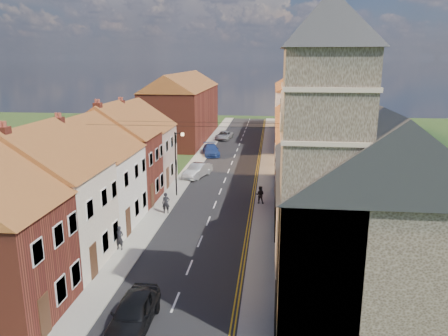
# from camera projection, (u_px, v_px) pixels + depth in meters

# --- Properties ---
(ground) EXTENTS (160.00, 160.00, 0.00)m
(ground) POSITION_uv_depth(u_px,v_px,m) (166.00, 324.00, 21.28)
(ground) COLOR #23401B
(ground) RESTS_ON ground
(road) EXTENTS (7.00, 90.00, 0.02)m
(road) POSITION_uv_depth(u_px,v_px,m) (229.00, 171.00, 50.18)
(road) COLOR black
(road) RESTS_ON ground
(pavement_left) EXTENTS (1.80, 90.00, 0.12)m
(pavement_left) POSITION_uv_depth(u_px,v_px,m) (191.00, 170.00, 50.65)
(pavement_left) COLOR #ACA99D
(pavement_left) RESTS_ON ground
(pavement_right) EXTENTS (1.80, 90.00, 0.12)m
(pavement_right) POSITION_uv_depth(u_px,v_px,m) (267.00, 172.00, 49.69)
(pavement_right) COLOR #ACA99D
(pavement_right) RESTS_ON ground
(church) EXTENTS (11.25, 14.25, 15.20)m
(church) POSITION_uv_depth(u_px,v_px,m) (360.00, 196.00, 22.03)
(church) COLOR #3C342A
(church) RESTS_ON ground
(cottage_r_tudor) EXTENTS (8.30, 5.20, 9.00)m
(cottage_r_tudor) POSITION_uv_depth(u_px,v_px,m) (332.00, 175.00, 31.42)
(cottage_r_tudor) COLOR #F4E7CD
(cottage_r_tudor) RESTS_ON ground
(cottage_r_white_near) EXTENTS (8.30, 6.00, 9.00)m
(cottage_r_white_near) POSITION_uv_depth(u_px,v_px,m) (324.00, 158.00, 36.62)
(cottage_r_white_near) COLOR maroon
(cottage_r_white_near) RESTS_ON ground
(cottage_r_cream_mid) EXTENTS (8.30, 5.20, 9.00)m
(cottage_r_cream_mid) POSITION_uv_depth(u_px,v_px,m) (318.00, 146.00, 41.82)
(cottage_r_cream_mid) COLOR #F4E7CD
(cottage_r_cream_mid) RESTS_ON ground
(cottage_r_pink) EXTENTS (8.30, 6.00, 9.00)m
(cottage_r_pink) POSITION_uv_depth(u_px,v_px,m) (313.00, 136.00, 47.02)
(cottage_r_pink) COLOR white
(cottage_r_pink) RESTS_ON ground
(cottage_r_white_far) EXTENTS (8.30, 5.20, 9.00)m
(cottage_r_white_far) POSITION_uv_depth(u_px,v_px,m) (310.00, 128.00, 52.22)
(cottage_r_white_far) COLOR white
(cottage_r_white_far) RESTS_ON ground
(cottage_r_cream_far) EXTENTS (8.30, 6.00, 9.00)m
(cottage_r_cream_far) POSITION_uv_depth(u_px,v_px,m) (306.00, 122.00, 57.43)
(cottage_r_cream_far) COLOR #F4E7CD
(cottage_r_cream_far) RESTS_ON ground
(cottage_l_cream) EXTENTS (8.30, 6.30, 9.10)m
(cottage_l_cream) POSITION_uv_depth(u_px,v_px,m) (36.00, 195.00, 26.52)
(cottage_l_cream) COLOR #F4E7CD
(cottage_l_cream) RESTS_ON ground
(cottage_l_white) EXTENTS (8.30, 6.90, 8.80)m
(cottage_l_white) POSITION_uv_depth(u_px,v_px,m) (81.00, 171.00, 32.73)
(cottage_l_white) COLOR white
(cottage_l_white) RESTS_ON ground
(cottage_l_brick_mid) EXTENTS (8.30, 5.70, 9.10)m
(cottage_l_brick_mid) POSITION_uv_depth(u_px,v_px,m) (111.00, 152.00, 38.57)
(cottage_l_brick_mid) COLOR maroon
(cottage_l_brick_mid) RESTS_ON ground
(cottage_l_pink) EXTENTS (8.30, 6.30, 8.80)m
(cottage_l_pink) POSITION_uv_depth(u_px,v_px,m) (131.00, 142.00, 44.20)
(cottage_l_pink) COLOR tan
(cottage_l_pink) RESTS_ON ground
(block_right_far) EXTENTS (8.30, 24.20, 10.50)m
(block_right_far) POSITION_uv_depth(u_px,v_px,m) (300.00, 104.00, 71.97)
(block_right_far) COLOR #F4E7CD
(block_right_far) RESTS_ON ground
(block_left_far) EXTENTS (8.30, 24.20, 10.50)m
(block_left_far) POSITION_uv_depth(u_px,v_px,m) (183.00, 106.00, 69.17)
(block_left_far) COLOR maroon
(block_left_far) RESTS_ON ground
(lamppost) EXTENTS (0.88, 0.15, 6.00)m
(lamppost) POSITION_uv_depth(u_px,v_px,m) (177.00, 160.00, 40.10)
(lamppost) COLOR black
(lamppost) RESTS_ON pavement_left
(car_near) EXTENTS (1.88, 4.59, 1.56)m
(car_near) POSITION_uv_depth(u_px,v_px,m) (133.00, 312.00, 20.92)
(car_near) COLOR black
(car_near) RESTS_ON ground
(car_mid) EXTENTS (2.88, 4.79, 1.49)m
(car_mid) POSITION_uv_depth(u_px,v_px,m) (197.00, 170.00, 47.48)
(car_mid) COLOR #999DA0
(car_mid) RESTS_ON ground
(car_far) EXTENTS (3.10, 5.23, 1.42)m
(car_far) POSITION_uv_depth(u_px,v_px,m) (211.00, 150.00, 58.27)
(car_far) COLOR navy
(car_far) RESTS_ON ground
(car_distant) EXTENTS (2.80, 4.96, 1.31)m
(car_distant) POSITION_uv_depth(u_px,v_px,m) (224.00, 135.00, 69.60)
(car_distant) COLOR #A1A5A8
(car_distant) RESTS_ON ground
(pedestrian_left) EXTENTS (0.63, 0.45, 1.64)m
(pedestrian_left) POSITION_uv_depth(u_px,v_px,m) (119.00, 238.00, 29.17)
(pedestrian_left) COLOR black
(pedestrian_left) RESTS_ON pavement_left
(pedestrian_right) EXTENTS (0.81, 0.66, 1.57)m
(pedestrian_right) POSITION_uv_depth(u_px,v_px,m) (260.00, 195.00, 38.51)
(pedestrian_right) COLOR black
(pedestrian_right) RESTS_ON pavement_right
(pedestrian_left_b) EXTENTS (0.69, 0.51, 1.74)m
(pedestrian_left_b) POSITION_uv_depth(u_px,v_px,m) (166.00, 203.00, 36.04)
(pedestrian_left_b) COLOR black
(pedestrian_left_b) RESTS_ON pavement_left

